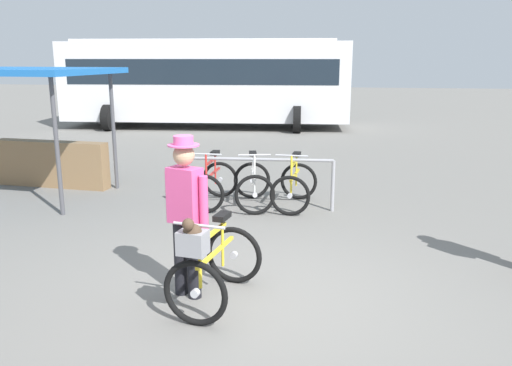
{
  "coord_description": "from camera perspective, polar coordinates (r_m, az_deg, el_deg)",
  "views": [
    {
      "loc": [
        0.76,
        -5.1,
        2.49
      ],
      "look_at": [
        -0.22,
        0.97,
        1.0
      ],
      "focal_mm": 36.61,
      "sensor_mm": 36.0,
      "label": 1
    }
  ],
  "objects": [
    {
      "name": "bus_distant",
      "position": [
        19.07,
        -5.41,
        11.31
      ],
      "size": [
        10.17,
        3.92,
        3.08
      ],
      "color": "silver",
      "rests_on": "ground"
    },
    {
      "name": "market_stall",
      "position": [
        10.51,
        -23.13,
        6.55
      ],
      "size": [
        3.27,
        2.54,
        2.3
      ],
      "color": "#4C4C51",
      "rests_on": "ground"
    },
    {
      "name": "racked_bike_red",
      "position": [
        8.96,
        -4.75,
        -0.12
      ],
      "size": [
        0.68,
        1.13,
        0.98
      ],
      "color": "black",
      "rests_on": "ground"
    },
    {
      "name": "featured_bicycle",
      "position": [
        5.3,
        -4.92,
        -8.67
      ],
      "size": [
        0.83,
        1.25,
        1.09
      ],
      "color": "black",
      "rests_on": "ground"
    },
    {
      "name": "racked_bike_white",
      "position": [
        8.87,
        -0.29,
        -0.23
      ],
      "size": [
        0.88,
        1.23,
        0.98
      ],
      "color": "black",
      "rests_on": "ground"
    },
    {
      "name": "ground_plane",
      "position": [
        5.72,
        0.65,
        -12.17
      ],
      "size": [
        80.0,
        80.0,
        0.0
      ],
      "primitive_type": "plane",
      "color": "slate"
    },
    {
      "name": "person_with_featured_bike",
      "position": [
        5.43,
        -7.68,
        -2.99
      ],
      "size": [
        0.5,
        0.32,
        1.72
      ],
      "color": "black",
      "rests_on": "ground"
    },
    {
      "name": "bike_rack_rail",
      "position": [
        8.62,
        0.28,
        1.22
      ],
      "size": [
        2.5,
        0.22,
        0.88
      ],
      "color": "#99999E",
      "rests_on": "ground"
    },
    {
      "name": "racked_bike_yellow",
      "position": [
        8.83,
        4.23,
        -0.33
      ],
      "size": [
        0.72,
        1.12,
        0.97
      ],
      "color": "black",
      "rests_on": "ground"
    }
  ]
}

